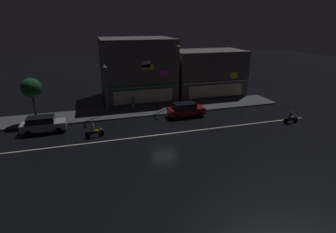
% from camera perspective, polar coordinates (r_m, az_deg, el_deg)
% --- Properties ---
extents(ground_plane, '(140.00, 140.00, 0.00)m').
position_cam_1_polar(ground_plane, '(27.03, -0.71, -3.80)').
color(ground_plane, black).
extents(lane_divider_stripe, '(33.86, 0.16, 0.01)m').
position_cam_1_polar(lane_divider_stripe, '(27.03, -0.71, -3.79)').
color(lane_divider_stripe, beige).
rests_on(lane_divider_stripe, ground).
extents(sidewalk_far, '(35.64, 4.45, 0.14)m').
position_cam_1_polar(sidewalk_far, '(34.22, -4.39, 1.40)').
color(sidewalk_far, '#424447').
rests_on(sidewalk_far, ground).
extents(storefront_left_block, '(10.04, 8.66, 8.63)m').
position_cam_1_polar(storefront_left_block, '(39.40, -6.64, 10.11)').
color(storefront_left_block, '#56514C').
rests_on(storefront_left_block, ground).
extents(storefront_center_block, '(10.52, 6.50, 6.75)m').
position_cam_1_polar(storefront_center_block, '(41.76, 8.47, 9.25)').
color(storefront_center_block, '#56514C').
rests_on(storefront_center_block, ground).
extents(streetlamp_west, '(0.44, 1.64, 6.04)m').
position_cam_1_polar(streetlamp_west, '(32.26, -13.20, 6.63)').
color(streetlamp_west, '#47494C').
rests_on(streetlamp_west, sidewalk_far).
extents(streetlamp_mid, '(0.44, 1.64, 7.99)m').
position_cam_1_polar(streetlamp_mid, '(34.49, 1.58, 9.68)').
color(streetlamp_mid, '#47494C').
rests_on(streetlamp_mid, sidewalk_far).
extents(pedestrian_on_sidewalk, '(0.41, 0.41, 1.96)m').
position_cam_1_polar(pedestrian_on_sidewalk, '(33.78, -7.53, 2.76)').
color(pedestrian_on_sidewalk, '#334766').
rests_on(pedestrian_on_sidewalk, sidewalk_far).
extents(street_tree, '(2.11, 2.11, 4.93)m').
position_cam_1_polar(street_tree, '(32.55, -27.25, 5.43)').
color(street_tree, '#473323').
rests_on(street_tree, sidewalk_far).
extents(parked_car_near_kerb, '(4.30, 1.98, 1.67)m').
position_cam_1_polar(parked_car_near_kerb, '(30.14, -25.19, -1.45)').
color(parked_car_near_kerb, '#9EA0A5').
rests_on(parked_car_near_kerb, ground).
extents(parked_car_trailing, '(4.30, 1.98, 1.67)m').
position_cam_1_polar(parked_car_trailing, '(31.87, 3.83, 1.53)').
color(parked_car_trailing, maroon).
rests_on(parked_car_trailing, ground).
extents(motorcycle_lead, '(1.90, 0.60, 1.52)m').
position_cam_1_polar(motorcycle_lead, '(32.78, 24.82, -0.22)').
color(motorcycle_lead, black).
rests_on(motorcycle_lead, ground).
extents(motorcycle_following, '(1.90, 0.60, 1.52)m').
position_cam_1_polar(motorcycle_following, '(27.18, -15.62, -2.98)').
color(motorcycle_following, black).
rests_on(motorcycle_following, ground).
extents(traffic_cone, '(0.36, 0.36, 0.55)m').
position_cam_1_polar(traffic_cone, '(32.60, 5.14, 0.82)').
color(traffic_cone, orange).
rests_on(traffic_cone, ground).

